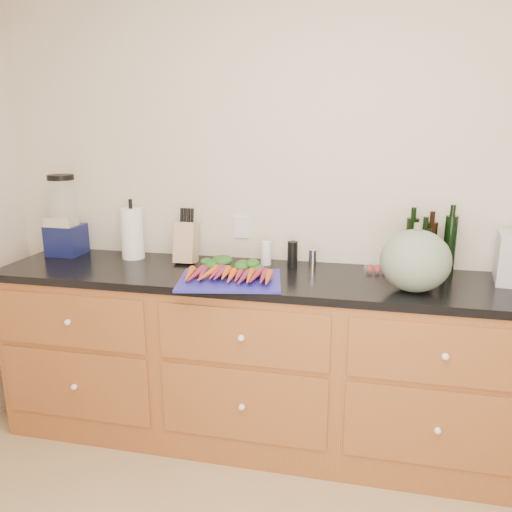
% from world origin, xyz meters
% --- Properties ---
extents(wall_back, '(4.10, 0.05, 2.60)m').
position_xyz_m(wall_back, '(0.00, 1.62, 1.30)').
color(wall_back, beige).
rests_on(wall_back, ground).
extents(cabinets, '(3.60, 0.64, 0.90)m').
position_xyz_m(cabinets, '(0.00, 1.30, 0.45)').
color(cabinets, brown).
rests_on(cabinets, ground).
extents(countertop, '(3.64, 0.62, 0.04)m').
position_xyz_m(countertop, '(0.00, 1.30, 0.92)').
color(countertop, black).
rests_on(countertop, cabinets).
extents(cutting_board, '(0.55, 0.46, 0.01)m').
position_xyz_m(cutting_board, '(-0.55, 1.14, 0.95)').
color(cutting_board, '#22219E').
rests_on(cutting_board, countertop).
extents(carrots, '(0.44, 0.30, 0.06)m').
position_xyz_m(carrots, '(-0.55, 1.17, 0.98)').
color(carrots, '#D55219').
rests_on(carrots, cutting_board).
extents(squash, '(0.32, 0.32, 0.29)m').
position_xyz_m(squash, '(0.32, 1.19, 1.08)').
color(squash, slate).
rests_on(squash, countertop).
extents(blender_appliance, '(0.19, 0.19, 0.47)m').
position_xyz_m(blender_appliance, '(-1.63, 1.46, 1.14)').
color(blender_appliance, '#0F1547').
rests_on(blender_appliance, countertop).
extents(paper_towel, '(0.13, 0.13, 0.29)m').
position_xyz_m(paper_towel, '(-1.21, 1.46, 1.08)').
color(paper_towel, white).
rests_on(paper_towel, countertop).
extents(knife_block, '(0.11, 0.11, 0.22)m').
position_xyz_m(knife_block, '(-0.88, 1.44, 1.05)').
color(knife_block, tan).
rests_on(knife_block, countertop).
extents(grinder_salt, '(0.06, 0.06, 0.13)m').
position_xyz_m(grinder_salt, '(-0.43, 1.48, 1.00)').
color(grinder_salt, white).
rests_on(grinder_salt, countertop).
extents(grinder_pepper, '(0.05, 0.05, 0.14)m').
position_xyz_m(grinder_pepper, '(-0.29, 1.48, 1.01)').
color(grinder_pepper, black).
rests_on(grinder_pepper, countertop).
extents(canister_chrome, '(0.04, 0.04, 0.10)m').
position_xyz_m(canister_chrome, '(-0.18, 1.48, 0.99)').
color(canister_chrome, white).
rests_on(canister_chrome, countertop).
extents(tomato_box, '(0.14, 0.11, 0.07)m').
position_xyz_m(tomato_box, '(0.16, 1.47, 0.97)').
color(tomato_box, white).
rests_on(tomato_box, countertop).
extents(bottles, '(0.25, 0.13, 0.30)m').
position_xyz_m(bottles, '(0.41, 1.51, 1.08)').
color(bottles, black).
rests_on(bottles, countertop).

